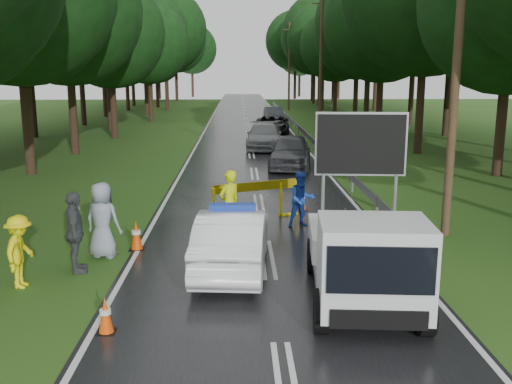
{
  "coord_description": "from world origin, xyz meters",
  "views": [
    {
      "loc": [
        -0.69,
        -13.57,
        4.64
      ],
      "look_at": [
        -0.22,
        1.99,
        1.3
      ],
      "focal_mm": 40.0,
      "sensor_mm": 36.0,
      "label": 1
    }
  ],
  "objects_px": {
    "work_truck": "(365,256)",
    "queue_car_fourth": "(274,115)",
    "queue_car_second": "(264,136)",
    "police_sedan": "(233,240)",
    "officer": "(229,204)",
    "barrier": "(256,191)",
    "civilian": "(302,200)",
    "queue_car_first": "(290,151)",
    "queue_car_third": "(272,126)"
  },
  "relations": [
    {
      "from": "civilian",
      "to": "officer",
      "type": "bearing_deg",
      "value": -169.75
    },
    {
      "from": "officer",
      "to": "police_sedan",
      "type": "bearing_deg",
      "value": 52.11
    },
    {
      "from": "queue_car_second",
      "to": "queue_car_fourth",
      "type": "height_order",
      "value": "queue_car_second"
    },
    {
      "from": "barrier",
      "to": "civilian",
      "type": "xyz_separation_m",
      "value": [
        1.33,
        -0.9,
        -0.08
      ]
    },
    {
      "from": "police_sedan",
      "to": "queue_car_fourth",
      "type": "xyz_separation_m",
      "value": [
        3.3,
        38.49,
        -0.02
      ]
    },
    {
      "from": "civilian",
      "to": "queue_car_second",
      "type": "bearing_deg",
      "value": 76.43
    },
    {
      "from": "police_sedan",
      "to": "barrier",
      "type": "height_order",
      "value": "police_sedan"
    },
    {
      "from": "police_sedan",
      "to": "queue_car_first",
      "type": "height_order",
      "value": "queue_car_first"
    },
    {
      "from": "work_truck",
      "to": "barrier",
      "type": "distance_m",
      "value": 7.01
    },
    {
      "from": "civilian",
      "to": "queue_car_third",
      "type": "distance_m",
      "value": 24.2
    },
    {
      "from": "queue_car_first",
      "to": "queue_car_third",
      "type": "xyz_separation_m",
      "value": [
        -0.1,
        13.64,
        -0.06
      ]
    },
    {
      "from": "police_sedan",
      "to": "officer",
      "type": "bearing_deg",
      "value": -83.03
    },
    {
      "from": "queue_car_third",
      "to": "queue_car_first",
      "type": "bearing_deg",
      "value": -85.05
    },
    {
      "from": "police_sedan",
      "to": "officer",
      "type": "distance_m",
      "value": 2.71
    },
    {
      "from": "work_truck",
      "to": "queue_car_fourth",
      "type": "height_order",
      "value": "work_truck"
    },
    {
      "from": "police_sedan",
      "to": "queue_car_fourth",
      "type": "bearing_deg",
      "value": -90.43
    },
    {
      "from": "officer",
      "to": "queue_car_third",
      "type": "height_order",
      "value": "officer"
    },
    {
      "from": "work_truck",
      "to": "queue_car_fourth",
      "type": "bearing_deg",
      "value": 93.78
    },
    {
      "from": "police_sedan",
      "to": "queue_car_fourth",
      "type": "distance_m",
      "value": 38.63
    },
    {
      "from": "civilian",
      "to": "queue_car_third",
      "type": "height_order",
      "value": "civilian"
    },
    {
      "from": "queue_car_second",
      "to": "civilian",
      "type": "bearing_deg",
      "value": -85.73
    },
    {
      "from": "queue_car_fourth",
      "to": "queue_car_third",
      "type": "bearing_deg",
      "value": -97.06
    },
    {
      "from": "police_sedan",
      "to": "queue_car_first",
      "type": "relative_size",
      "value": 0.95
    },
    {
      "from": "civilian",
      "to": "queue_car_fourth",
      "type": "relative_size",
      "value": 0.39
    },
    {
      "from": "police_sedan",
      "to": "queue_car_second",
      "type": "height_order",
      "value": "police_sedan"
    },
    {
      "from": "officer",
      "to": "civilian",
      "type": "relative_size",
      "value": 1.14
    },
    {
      "from": "police_sedan",
      "to": "work_truck",
      "type": "bearing_deg",
      "value": 145.53
    },
    {
      "from": "civilian",
      "to": "queue_car_first",
      "type": "xyz_separation_m",
      "value": [
        0.6,
        10.55,
        -0.04
      ]
    },
    {
      "from": "queue_car_second",
      "to": "queue_car_first",
      "type": "bearing_deg",
      "value": -79.13
    },
    {
      "from": "queue_car_second",
      "to": "queue_car_fourth",
      "type": "distance_m",
      "value": 17.31
    },
    {
      "from": "police_sedan",
      "to": "queue_car_second",
      "type": "xyz_separation_m",
      "value": [
        1.67,
        21.26,
        0.02
      ]
    },
    {
      "from": "queue_car_first",
      "to": "queue_car_fourth",
      "type": "height_order",
      "value": "queue_car_first"
    },
    {
      "from": "civilian",
      "to": "queue_car_first",
      "type": "distance_m",
      "value": 10.56
    },
    {
      "from": "work_truck",
      "to": "officer",
      "type": "distance_m",
      "value": 5.57
    },
    {
      "from": "queue_car_first",
      "to": "barrier",
      "type": "bearing_deg",
      "value": -93.36
    },
    {
      "from": "civilian",
      "to": "queue_car_third",
      "type": "relative_size",
      "value": 0.31
    },
    {
      "from": "police_sedan",
      "to": "civilian",
      "type": "height_order",
      "value": "civilian"
    },
    {
      "from": "officer",
      "to": "queue_car_fourth",
      "type": "xyz_separation_m",
      "value": [
        3.42,
        35.8,
        -0.25
      ]
    },
    {
      "from": "officer",
      "to": "work_truck",
      "type": "bearing_deg",
      "value": 79.38
    },
    {
      "from": "work_truck",
      "to": "officer",
      "type": "height_order",
      "value": "work_truck"
    },
    {
      "from": "queue_car_second",
      "to": "queue_car_fourth",
      "type": "relative_size",
      "value": 1.19
    },
    {
      "from": "queue_car_third",
      "to": "barrier",
      "type": "bearing_deg",
      "value": -89.96
    },
    {
      "from": "barrier",
      "to": "queue_car_first",
      "type": "height_order",
      "value": "queue_car_first"
    },
    {
      "from": "police_sedan",
      "to": "work_truck",
      "type": "distance_m",
      "value": 3.41
    },
    {
      "from": "police_sedan",
      "to": "queue_car_second",
      "type": "bearing_deg",
      "value": -90.02
    },
    {
      "from": "barrier",
      "to": "queue_car_first",
      "type": "xyz_separation_m",
      "value": [
        1.93,
        9.65,
        -0.11
      ]
    },
    {
      "from": "work_truck",
      "to": "queue_car_fourth",
      "type": "relative_size",
      "value": 1.13
    },
    {
      "from": "police_sedan",
      "to": "queue_car_fourth",
      "type": "relative_size",
      "value": 1.05
    },
    {
      "from": "queue_car_fourth",
      "to": "work_truck",
      "type": "bearing_deg",
      "value": -93.79
    },
    {
      "from": "barrier",
      "to": "queue_car_third",
      "type": "bearing_deg",
      "value": 63.24
    }
  ]
}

